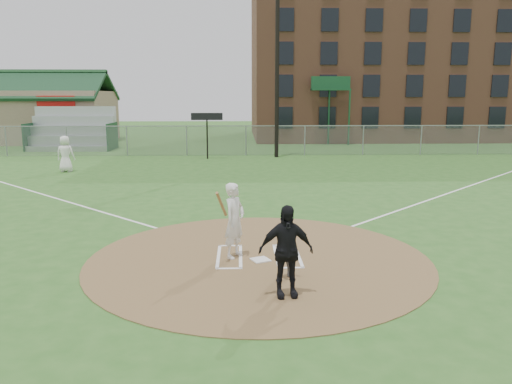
{
  "coord_description": "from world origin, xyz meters",
  "views": [
    {
      "loc": [
        -0.47,
        -11.78,
        3.95
      ],
      "look_at": [
        0.0,
        2.0,
        1.3
      ],
      "focal_mm": 35.0,
      "sensor_mm": 36.0,
      "label": 1
    }
  ],
  "objects_px": {
    "umpire": "(286,251)",
    "batter_at_plate": "(234,220)",
    "ondeck_player": "(65,154)",
    "home_plate": "(260,260)",
    "catcher": "(288,256)"
  },
  "relations": [
    {
      "from": "home_plate",
      "to": "catcher",
      "type": "distance_m",
      "value": 1.44
    },
    {
      "from": "umpire",
      "to": "ondeck_player",
      "type": "distance_m",
      "value": 19.98
    },
    {
      "from": "umpire",
      "to": "batter_at_plate",
      "type": "bearing_deg",
      "value": 106.3
    },
    {
      "from": "home_plate",
      "to": "batter_at_plate",
      "type": "bearing_deg",
      "value": 154.82
    },
    {
      "from": "umpire",
      "to": "batter_at_plate",
      "type": "distance_m",
      "value": 2.71
    },
    {
      "from": "umpire",
      "to": "home_plate",
      "type": "bearing_deg",
      "value": 94.23
    },
    {
      "from": "ondeck_player",
      "to": "batter_at_plate",
      "type": "height_order",
      "value": "ondeck_player"
    },
    {
      "from": "umpire",
      "to": "ondeck_player",
      "type": "relative_size",
      "value": 0.97
    },
    {
      "from": "batter_at_plate",
      "to": "catcher",
      "type": "bearing_deg",
      "value": -52.6
    },
    {
      "from": "umpire",
      "to": "ondeck_player",
      "type": "xyz_separation_m",
      "value": [
        -10.12,
        17.23,
        0.01
      ]
    },
    {
      "from": "umpire",
      "to": "catcher",
      "type": "bearing_deg",
      "value": 75.82
    },
    {
      "from": "batter_at_plate",
      "to": "ondeck_player",
      "type": "bearing_deg",
      "value": 121.66
    },
    {
      "from": "umpire",
      "to": "ondeck_player",
      "type": "height_order",
      "value": "ondeck_player"
    },
    {
      "from": "catcher",
      "to": "batter_at_plate",
      "type": "height_order",
      "value": "batter_at_plate"
    },
    {
      "from": "home_plate",
      "to": "umpire",
      "type": "xyz_separation_m",
      "value": [
        0.41,
        -2.21,
        0.92
      ]
    }
  ]
}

